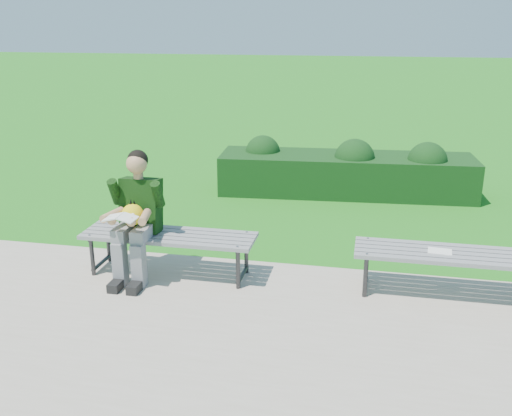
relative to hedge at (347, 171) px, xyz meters
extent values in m
plane|color=#1D6F1C|center=(-0.68, -2.93, -0.36)|extent=(80.00, 80.00, 0.00)
cube|color=beige|center=(-0.68, -4.68, -0.35)|extent=(30.00, 3.50, 0.02)
cube|color=#173710|center=(-0.02, 0.01, -0.06)|extent=(3.92, 1.24, 0.60)
sphere|color=#173710|center=(-1.34, 0.07, 0.21)|extent=(0.59, 0.59, 0.55)
sphere|color=#173710|center=(0.11, -0.08, 0.21)|extent=(0.65, 0.65, 0.61)
sphere|color=#173710|center=(1.17, -0.04, 0.21)|extent=(0.63, 0.63, 0.59)
cube|color=gray|center=(-1.65, -3.64, 0.09)|extent=(1.80, 0.08, 0.04)
cube|color=gray|center=(-1.65, -3.54, 0.09)|extent=(1.80, 0.08, 0.04)
cube|color=gray|center=(-1.65, -3.44, 0.09)|extent=(1.80, 0.08, 0.04)
cube|color=gray|center=(-1.65, -3.33, 0.09)|extent=(1.80, 0.08, 0.04)
cube|color=gray|center=(-1.65, -3.23, 0.09)|extent=(1.80, 0.08, 0.04)
cylinder|color=#2D2D30|center=(-2.43, -3.63, -0.13)|extent=(0.04, 0.04, 0.41)
cylinder|color=#2D2D30|center=(-2.43, -3.25, -0.13)|extent=(0.04, 0.04, 0.41)
cylinder|color=#2D2D30|center=(-2.43, -3.44, 0.05)|extent=(0.04, 0.42, 0.04)
cylinder|color=#2D2D30|center=(-2.43, -3.44, -0.28)|extent=(0.04, 0.42, 0.04)
cylinder|color=gray|center=(-2.43, -3.64, 0.12)|extent=(0.02, 0.02, 0.01)
cylinder|color=gray|center=(-2.43, -3.23, 0.12)|extent=(0.02, 0.02, 0.01)
cylinder|color=#2D2D30|center=(-0.87, -3.63, -0.13)|extent=(0.04, 0.04, 0.41)
cylinder|color=#2D2D30|center=(-0.87, -3.25, -0.13)|extent=(0.04, 0.04, 0.41)
cylinder|color=#2D2D30|center=(-0.87, -3.44, 0.05)|extent=(0.04, 0.42, 0.04)
cylinder|color=#2D2D30|center=(-0.87, -3.44, -0.28)|extent=(0.04, 0.42, 0.04)
cylinder|color=gray|center=(-0.87, -3.64, 0.12)|extent=(0.02, 0.02, 0.01)
cylinder|color=gray|center=(-0.87, -3.23, 0.12)|extent=(0.02, 0.02, 0.01)
cube|color=gray|center=(1.15, -3.57, 0.09)|extent=(1.80, 0.08, 0.04)
cube|color=gray|center=(1.15, -3.47, 0.09)|extent=(1.80, 0.08, 0.04)
cube|color=gray|center=(1.15, -3.37, 0.09)|extent=(1.80, 0.08, 0.04)
cube|color=gray|center=(1.15, -3.26, 0.09)|extent=(1.80, 0.08, 0.04)
cube|color=gray|center=(1.15, -3.16, 0.09)|extent=(1.80, 0.08, 0.04)
cylinder|color=#2D2D30|center=(0.37, -3.56, -0.13)|extent=(0.04, 0.04, 0.41)
cylinder|color=#2D2D30|center=(0.37, -3.18, -0.13)|extent=(0.04, 0.04, 0.41)
cylinder|color=#2D2D30|center=(0.37, -3.37, 0.05)|extent=(0.04, 0.42, 0.04)
cylinder|color=#2D2D30|center=(0.37, -3.37, -0.28)|extent=(0.04, 0.42, 0.04)
cylinder|color=gray|center=(0.37, -3.57, 0.12)|extent=(0.02, 0.02, 0.01)
cylinder|color=gray|center=(0.37, -3.16, 0.12)|extent=(0.02, 0.02, 0.01)
cube|color=gray|center=(-2.05, -3.60, 0.18)|extent=(0.14, 0.42, 0.13)
cube|color=gray|center=(-1.85, -3.60, 0.18)|extent=(0.14, 0.42, 0.13)
cube|color=gray|center=(-2.05, -3.78, -0.11)|extent=(0.12, 0.13, 0.45)
cube|color=gray|center=(-1.85, -3.78, -0.11)|extent=(0.12, 0.13, 0.45)
cube|color=black|center=(-2.05, -3.88, -0.29)|extent=(0.11, 0.26, 0.09)
cube|color=black|center=(-1.85, -3.88, -0.29)|extent=(0.11, 0.26, 0.09)
cube|color=black|center=(-1.95, -3.40, 0.39)|extent=(0.40, 0.30, 0.59)
cylinder|color=tan|center=(-1.95, -3.42, 0.71)|extent=(0.10, 0.10, 0.08)
sphere|color=tan|center=(-1.95, -3.44, 0.84)|extent=(0.21, 0.21, 0.21)
sphere|color=black|center=(-1.95, -3.41, 0.87)|extent=(0.21, 0.21, 0.21)
cylinder|color=black|center=(-2.18, -3.50, 0.55)|extent=(0.10, 0.21, 0.30)
cylinder|color=black|center=(-1.72, -3.50, 0.55)|extent=(0.10, 0.21, 0.30)
cylinder|color=tan|center=(-2.12, -3.72, 0.38)|extent=(0.14, 0.31, 0.08)
cylinder|color=tan|center=(-1.78, -3.72, 0.38)|extent=(0.14, 0.31, 0.08)
sphere|color=tan|center=(-2.05, -3.88, 0.38)|extent=(0.09, 0.09, 0.09)
sphere|color=tan|center=(-1.85, -3.88, 0.38)|extent=(0.09, 0.09, 0.09)
sphere|color=gold|center=(-1.95, -3.62, 0.36)|extent=(0.22, 0.22, 0.22)
cone|color=orange|center=(-1.95, -3.73, 0.36)|extent=(0.06, 0.06, 0.06)
cone|color=black|center=(-1.97, -3.61, 0.49)|extent=(0.03, 0.04, 0.07)
cone|color=black|center=(-1.94, -3.60, 0.49)|extent=(0.03, 0.03, 0.06)
sphere|color=white|center=(-2.00, -3.71, 0.39)|extent=(0.04, 0.04, 0.04)
sphere|color=white|center=(-1.91, -3.71, 0.39)|extent=(0.04, 0.04, 0.04)
cube|color=white|center=(-2.03, -3.90, 0.43)|extent=(0.15, 0.20, 0.05)
cube|color=white|center=(-1.88, -3.90, 0.43)|extent=(0.15, 0.20, 0.05)
cube|color=white|center=(1.05, -3.37, 0.12)|extent=(0.23, 0.18, 0.01)
camera|label=1|loc=(0.34, -8.64, 2.20)|focal=40.00mm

